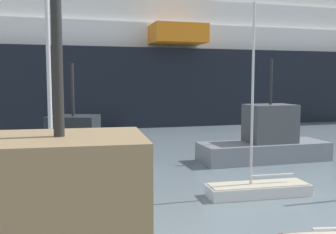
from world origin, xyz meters
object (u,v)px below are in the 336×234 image
object	(u,v)px
cruise_ship	(45,58)
sailboat_3	(258,187)
sailboat_0	(37,183)
fishing_boat_0	(69,153)
fishing_boat_1	(266,141)

from	to	relation	value
cruise_ship	sailboat_3	bearing A→B (deg)	-74.21
sailboat_3	sailboat_0	bearing A→B (deg)	-9.51
fishing_boat_0	sailboat_0	bearing A→B (deg)	-87.35
sailboat_3	cruise_ship	size ratio (longest dim) A/B	0.05
sailboat_3	fishing_boat_1	world-z (taller)	sailboat_3
sailboat_0	cruise_ship	size ratio (longest dim) A/B	0.10
fishing_boat_1	cruise_ship	world-z (taller)	cruise_ship
sailboat_0	sailboat_3	distance (m)	8.52
fishing_boat_1	cruise_ship	bearing A→B (deg)	115.88
sailboat_0	fishing_boat_0	size ratio (longest dim) A/B	1.70
sailboat_0	sailboat_3	world-z (taller)	sailboat_0
fishing_boat_1	fishing_boat_0	bearing A→B (deg)	177.49
sailboat_0	sailboat_3	xyz separation A→B (m)	(8.34, -1.71, -0.28)
fishing_boat_1	sailboat_0	bearing A→B (deg)	-162.06
sailboat_3	fishing_boat_1	size ratio (longest dim) A/B	1.01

